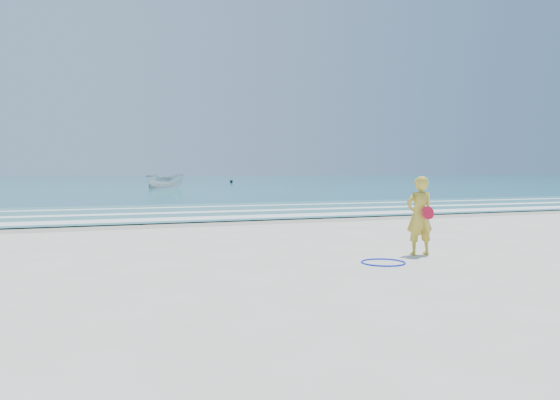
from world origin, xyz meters
name	(u,v)px	position (x,y,z in m)	size (l,w,h in m)	color
ground	(331,266)	(0.00, 0.00, 0.00)	(400.00, 400.00, 0.00)	silver
wet_sand	(213,223)	(0.00, 9.00, 0.00)	(400.00, 2.40, 0.00)	#B2A893
ocean	(96,180)	(0.00, 105.00, 0.02)	(400.00, 190.00, 0.04)	#19727F
shallow	(184,211)	(0.00, 14.00, 0.04)	(400.00, 10.00, 0.01)	#59B7AD
foam_near	(204,218)	(0.00, 10.30, 0.05)	(400.00, 1.40, 0.01)	white
foam_mid	(188,212)	(0.00, 13.20, 0.05)	(400.00, 0.90, 0.01)	white
foam_far	(174,207)	(0.00, 16.50, 0.05)	(400.00, 0.60, 0.01)	white
hoop	(383,262)	(1.06, -0.05, 0.02)	(0.84, 0.84, 0.03)	#0C2DE9
boat	(165,181)	(4.12, 45.12, 0.79)	(1.46, 3.88, 1.50)	silver
buoy	(231,181)	(17.36, 68.32, 0.27)	(0.46, 0.46, 0.46)	black
woman	(419,216)	(2.29, 0.57, 0.81)	(0.62, 0.44, 1.62)	gold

